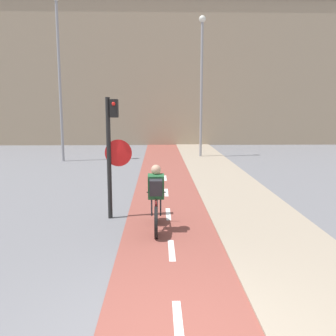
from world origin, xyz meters
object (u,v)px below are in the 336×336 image
object	(u,v)px
street_lamp_far	(59,64)
cyclist_near	(156,200)
traffic_light_pole	(112,144)
street_lamp_sidewalk	(202,74)

from	to	relation	value
street_lamp_far	cyclist_near	distance (m)	12.96
traffic_light_pole	street_lamp_far	world-z (taller)	street_lamp_far
street_lamp_sidewalk	street_lamp_far	bearing A→B (deg)	-169.20
traffic_light_pole	street_lamp_far	bearing A→B (deg)	110.56
street_lamp_sidewalk	cyclist_near	world-z (taller)	street_lamp_sidewalk
traffic_light_pole	street_lamp_far	xyz separation A→B (m)	(-3.82, 10.20, 3.04)
street_lamp_far	street_lamp_sidewalk	world-z (taller)	street_lamp_far
traffic_light_pole	street_lamp_far	distance (m)	11.31
street_lamp_sidewalk	cyclist_near	distance (m)	13.42
traffic_light_pole	street_lamp_sidewalk	bearing A→B (deg)	73.19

